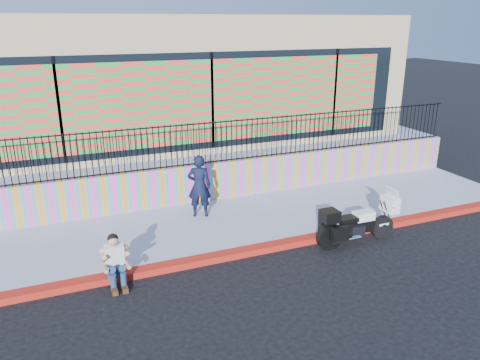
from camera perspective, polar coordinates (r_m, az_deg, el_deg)
ground at (r=11.11m, az=3.94°, el=-8.43°), size 90.00×90.00×0.00m
red_curb at (r=11.08m, az=3.95°, el=-8.09°), size 16.00×0.30×0.15m
sidewalk at (r=12.43m, az=0.59°, el=-4.91°), size 16.00×3.00×0.15m
mural_wall at (r=13.59m, az=-2.03°, el=0.03°), size 16.00×0.20×1.10m
metal_fence at (r=13.27m, az=-2.08°, el=4.73°), size 15.80×0.04×1.20m
elevated_platform at (r=18.29m, az=-7.63°, el=4.59°), size 16.00×10.00×1.25m
storefront_building at (r=17.62m, az=-7.81°, el=12.72°), size 14.00×8.06×4.00m
police_motorcycle at (r=11.48m, az=13.96°, el=-5.05°), size 2.09×0.69×1.30m
police_officer at (r=12.27m, az=-4.99°, el=-0.72°), size 0.71×0.59×1.68m
seated_man at (r=9.81m, az=-14.86°, el=-10.07°), size 0.54×0.71×1.06m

